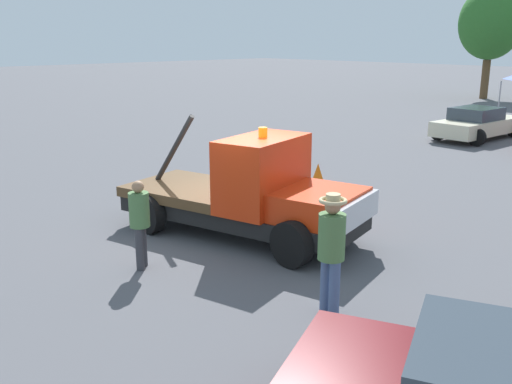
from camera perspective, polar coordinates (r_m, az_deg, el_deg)
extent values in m
plane|color=#545459|center=(12.39, -1.61, -4.25)|extent=(160.00, 160.00, 0.00)
cube|color=black|center=(12.23, -1.62, -1.92)|extent=(5.54, 3.00, 0.35)
cube|color=red|center=(11.18, 6.39, -1.26)|extent=(1.83, 2.03, 0.55)
cube|color=silver|center=(10.88, 10.08, -2.02)|extent=(0.54, 1.83, 0.50)
cube|color=red|center=(11.68, 0.68, 1.92)|extent=(1.60, 2.26, 1.48)
cube|color=brown|center=(12.92, -6.45, 0.23)|extent=(3.03, 2.60, 0.22)
cylinder|color=black|center=(13.02, -8.17, 4.30)|extent=(1.18, 0.39, 1.63)
cylinder|color=orange|center=(11.52, 0.70, 5.99)|extent=(0.18, 0.18, 0.20)
cylinder|color=black|center=(12.21, 8.07, -2.53)|extent=(0.88, 0.26, 0.88)
cylinder|color=black|center=(10.56, 3.55, -5.25)|extent=(0.88, 0.26, 0.88)
cylinder|color=black|center=(13.98, -5.14, -0.16)|extent=(0.88, 0.26, 0.88)
cylinder|color=black|center=(12.57, -10.60, -2.12)|extent=(0.88, 0.26, 0.88)
cylinder|color=black|center=(7.34, 12.69, -16.20)|extent=(0.68, 0.22, 0.68)
cylinder|color=#475B84|center=(8.98, 6.97, -9.08)|extent=(0.17, 0.17, 0.89)
cylinder|color=#475B84|center=(8.82, 7.84, -9.59)|extent=(0.17, 0.17, 0.89)
cylinder|color=#4C7542|center=(8.60, 7.58, -4.46)|extent=(0.41, 0.41, 0.71)
sphere|color=#A87A56|center=(8.45, 7.69, -1.42)|extent=(0.24, 0.24, 0.24)
torus|color=tan|center=(8.43, 7.71, -0.87)|extent=(0.42, 0.42, 0.06)
cylinder|color=tan|center=(8.42, 7.72, -0.55)|extent=(0.22, 0.22, 0.11)
cylinder|color=#38383D|center=(10.63, -11.55, -5.63)|extent=(0.15, 0.15, 0.80)
cylinder|color=#38383D|center=(10.81, -11.26, -5.25)|extent=(0.15, 0.15, 0.80)
cylinder|color=#4C7542|center=(10.49, -11.61, -1.75)|extent=(0.37, 0.37, 0.64)
sphere|color=#A87A56|center=(10.38, -11.73, 0.51)|extent=(0.22, 0.22, 0.22)
cube|color=beige|center=(25.85, 21.31, 6.16)|extent=(2.07, 4.71, 0.60)
cube|color=#333D47|center=(25.58, 21.17, 7.33)|extent=(1.70, 2.03, 0.50)
cylinder|color=black|center=(27.64, 21.29, 6.26)|extent=(0.68, 0.22, 0.68)
cylinder|color=black|center=(24.96, 17.80, 5.72)|extent=(0.68, 0.22, 0.68)
cylinder|color=black|center=(24.11, 21.23, 5.11)|extent=(0.68, 0.22, 0.68)
cylinder|color=#9E9EA3|center=(31.73, 23.14, 8.35)|extent=(0.07, 0.07, 2.05)
cylinder|color=brown|center=(43.58, 21.93, 10.41)|extent=(0.53, 0.53, 2.66)
ellipsoid|color=#2D6B28|center=(43.50, 22.44, 15.39)|extent=(4.26, 4.26, 4.94)
cube|color=black|center=(17.01, 6.19, 1.12)|extent=(0.40, 0.40, 0.04)
cone|color=orange|center=(16.95, 6.21, 1.96)|extent=(0.36, 0.36, 0.55)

